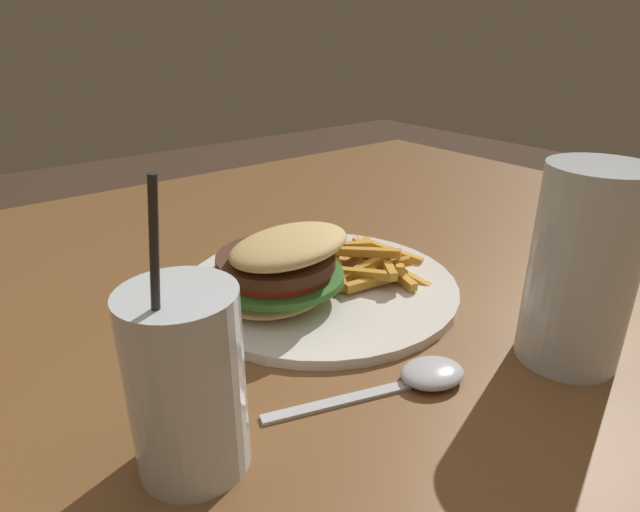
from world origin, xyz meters
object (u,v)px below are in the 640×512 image
object	(u,v)px
meal_plate_near	(303,275)
juice_glass	(187,389)
spoon	(424,376)
beer_glass	(581,274)

from	to	relation	value
meal_plate_near	juice_glass	world-z (taller)	juice_glass
juice_glass	spoon	world-z (taller)	juice_glass
meal_plate_near	juice_glass	distance (m)	0.24
meal_plate_near	juice_glass	xyz separation A→B (m)	(0.19, 0.14, 0.03)
meal_plate_near	spoon	size ratio (longest dim) A/B	1.75
meal_plate_near	beer_glass	distance (m)	0.26
beer_glass	meal_plate_near	bearing A→B (deg)	-63.12
juice_glass	meal_plate_near	bearing A→B (deg)	-144.35
beer_glass	spoon	distance (m)	0.15
beer_glass	juice_glass	bearing A→B (deg)	-16.05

